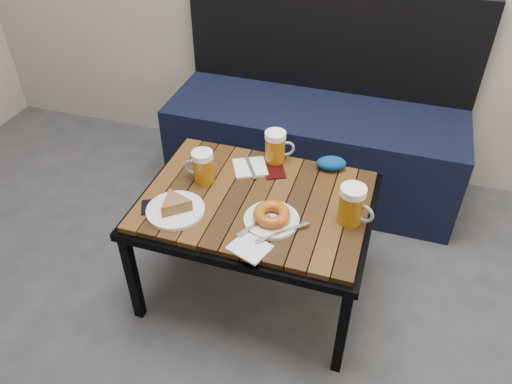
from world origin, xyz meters
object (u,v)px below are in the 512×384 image
(beer_mug_left, at_px, (202,167))
(passport_burgundy, at_px, (274,171))
(beer_mug_right, at_px, (352,205))
(cafe_table, at_px, (256,207))
(plate_bagel, at_px, (272,217))
(passport_navy, at_px, (157,206))
(plate_pie, at_px, (175,207))
(beer_mug_centre, at_px, (276,147))
(bench, at_px, (314,139))
(knit_pouch, at_px, (331,163))

(beer_mug_left, bearing_deg, passport_burgundy, -148.30)
(beer_mug_right, bearing_deg, cafe_table, -163.00)
(beer_mug_right, bearing_deg, plate_bagel, -141.34)
(cafe_table, xyz_separation_m, passport_navy, (-0.32, -0.15, 0.05))
(plate_pie, xyz_separation_m, passport_navy, (-0.07, 0.00, -0.02))
(beer_mug_centre, height_order, plate_pie, beer_mug_centre)
(cafe_table, relative_size, passport_burgundy, 7.86)
(bench, distance_m, cafe_table, 0.78)
(beer_mug_left, relative_size, beer_mug_centre, 0.96)
(cafe_table, distance_m, plate_pie, 0.30)
(beer_mug_right, xyz_separation_m, plate_pie, (-0.59, -0.14, -0.05))
(bench, distance_m, beer_mug_centre, 0.58)
(beer_mug_centre, relative_size, passport_burgundy, 1.23)
(knit_pouch, bearing_deg, beer_mug_centre, -175.91)
(beer_mug_left, relative_size, plate_pie, 0.62)
(plate_pie, bearing_deg, beer_mug_left, 83.06)
(plate_bagel, bearing_deg, passport_navy, -173.22)
(beer_mug_right, height_order, plate_pie, beer_mug_right)
(bench, xyz_separation_m, plate_pie, (-0.31, -0.91, 0.22))
(passport_navy, bearing_deg, passport_burgundy, 108.36)
(passport_burgundy, relative_size, knit_pouch, 0.93)
(plate_bagel, relative_size, passport_navy, 2.05)
(beer_mug_centre, relative_size, passport_navy, 1.20)
(beer_mug_left, bearing_deg, knit_pouch, -151.69)
(beer_mug_left, distance_m, beer_mug_centre, 0.30)
(beer_mug_centre, relative_size, knit_pouch, 1.14)
(beer_mug_right, relative_size, plate_bagel, 0.62)
(beer_mug_centre, height_order, beer_mug_right, beer_mug_right)
(cafe_table, distance_m, plate_bagel, 0.15)
(beer_mug_right, bearing_deg, knit_pouch, 133.35)
(passport_navy, bearing_deg, beer_mug_right, 75.39)
(passport_burgundy, bearing_deg, cafe_table, -121.24)
(plate_pie, bearing_deg, passport_navy, 176.76)
(beer_mug_right, bearing_deg, passport_navy, -148.48)
(beer_mug_left, xyz_separation_m, passport_navy, (-0.10, -0.19, -0.06))
(plate_pie, relative_size, knit_pouch, 1.77)
(beer_mug_centre, distance_m, knit_pouch, 0.22)
(beer_mug_left, height_order, knit_pouch, beer_mug_left)
(passport_navy, bearing_deg, plate_bagel, 70.72)
(beer_mug_centre, distance_m, passport_navy, 0.51)
(passport_navy, bearing_deg, cafe_table, 89.50)
(knit_pouch, bearing_deg, passport_navy, -142.65)
(cafe_table, height_order, passport_navy, passport_navy)
(bench, height_order, plate_pie, bench)
(plate_bagel, xyz_separation_m, passport_burgundy, (-0.07, 0.28, -0.02))
(bench, height_order, passport_navy, bench)
(beer_mug_right, xyz_separation_m, knit_pouch, (-0.12, 0.28, -0.05))
(cafe_table, distance_m, knit_pouch, 0.35)
(cafe_table, height_order, beer_mug_left, beer_mug_left)
(plate_pie, bearing_deg, bench, 71.46)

